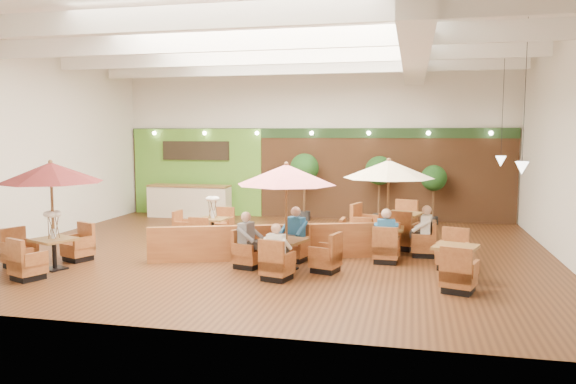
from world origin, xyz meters
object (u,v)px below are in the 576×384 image
(diner_1, at_px, (294,229))
(table_4, at_px, (455,263))
(topiary_2, at_px, (434,180))
(booth_divider, at_px, (277,242))
(diner_0, at_px, (277,245))
(topiary_1, at_px, (379,173))
(diner_3, at_px, (386,230))
(service_counter, at_px, (189,201))
(topiary_0, at_px, (304,171))
(table_1, at_px, (286,196))
(diner_2, at_px, (248,235))
(table_2, at_px, (388,189))
(table_0, at_px, (49,191))
(table_3, at_px, (206,226))
(diner_4, at_px, (424,226))
(table_5, at_px, (392,228))

(diner_1, bearing_deg, table_4, -173.45)
(table_4, xyz_separation_m, topiary_2, (-0.21, 7.27, 1.13))
(booth_divider, relative_size, diner_0, 8.31)
(topiary_1, xyz_separation_m, diner_3, (0.51, -5.99, -0.92))
(service_counter, height_order, topiary_0, topiary_0)
(table_1, relative_size, diner_2, 3.01)
(table_1, height_order, topiary_1, table_1)
(diner_2, bearing_deg, topiary_2, 160.42)
(table_1, bearing_deg, diner_0, -74.60)
(table_2, distance_m, topiary_2, 5.26)
(diner_3, bearing_deg, diner_0, -141.36)
(diner_3, bearing_deg, table_0, -168.15)
(topiary_0, height_order, topiary_2, topiary_0)
(table_3, height_order, topiary_0, topiary_0)
(table_1, distance_m, diner_2, 1.26)
(table_1, distance_m, table_3, 4.25)
(table_0, height_order, diner_1, table_0)
(booth_divider, height_order, topiary_2, topiary_2)
(table_4, xyz_separation_m, topiary_1, (-2.00, 7.27, 1.34))
(table_1, height_order, diner_4, table_1)
(diner_2, bearing_deg, diner_0, 56.31)
(service_counter, distance_m, diner_0, 9.42)
(table_1, xyz_separation_m, diner_4, (3.02, 2.08, -0.90))
(topiary_2, bearing_deg, table_3, -145.51)
(topiary_1, relative_size, diner_0, 3.08)
(booth_divider, xyz_separation_m, diner_1, (0.45, -0.10, 0.35))
(booth_divider, bearing_deg, diner_0, -96.12)
(table_2, xyz_separation_m, diner_0, (-2.13, -2.96, -0.94))
(table_0, height_order, table_2, table_0)
(table_5, bearing_deg, diner_4, -47.87)
(table_5, bearing_deg, topiary_2, 86.44)
(service_counter, xyz_separation_m, diner_1, (5.19, -6.09, 0.19))
(diner_0, distance_m, diner_4, 4.23)
(table_2, distance_m, topiary_0, 5.97)
(table_1, xyz_separation_m, table_4, (3.62, -0.09, -1.31))
(service_counter, height_order, diner_1, diner_1)
(service_counter, relative_size, booth_divider, 0.49)
(diner_3, bearing_deg, diner_2, -164.01)
(booth_divider, bearing_deg, topiary_0, 74.89)
(table_3, xyz_separation_m, topiary_2, (6.37, 4.38, 1.05))
(booth_divider, xyz_separation_m, table_0, (-4.68, -2.07, 1.34))
(table_2, height_order, table_3, table_2)
(table_3, distance_m, table_5, 5.25)
(table_1, relative_size, topiary_2, 1.24)
(diner_2, height_order, diner_4, same)
(diner_1, bearing_deg, diner_3, -150.27)
(diner_3, bearing_deg, topiary_2, 72.45)
(diner_4, bearing_deg, table_2, 97.46)
(table_4, xyz_separation_m, diner_4, (-0.60, 2.17, 0.41))
(table_3, distance_m, diner_0, 4.73)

